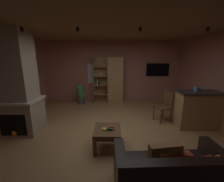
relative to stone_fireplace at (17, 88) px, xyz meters
name	(u,v)px	position (x,y,z in m)	size (l,w,h in m)	color
floor	(112,133)	(2.41, -0.05, -1.21)	(5.93, 5.77, 0.02)	#A37A4C
wall_back	(113,72)	(2.41, 2.86, 0.13)	(6.05, 0.06, 2.65)	#AD7060
ceiling	(112,26)	(2.41, -0.05, 1.46)	(5.93, 5.77, 0.02)	brown
window_pane_back	(94,73)	(1.60, 2.83, 0.07)	(0.58, 0.01, 0.85)	white
stone_fireplace	(17,88)	(0.00, 0.00, 0.00)	(1.02, 0.84, 2.65)	tan
bookshelf_cabinet	(113,81)	(2.45, 2.59, -0.22)	(1.26, 0.41, 1.96)	#A87F51
kitchen_bar_counter	(201,110)	(4.93, 0.29, -0.67)	(1.35, 0.58, 1.05)	#A87F51
tissue_box	(197,89)	(4.78, 0.35, -0.09)	(0.12, 0.12, 0.11)	#598CBF
leather_couch	(172,178)	(3.30, -1.85, -0.88)	(1.64, 0.93, 0.84)	black
coffee_table	(107,133)	(2.32, -0.70, -0.84)	(0.58, 0.63, 0.45)	brown
table_book_0	(104,129)	(2.26, -0.73, -0.73)	(0.11, 0.09, 0.02)	gold
table_book_1	(110,128)	(2.38, -0.74, -0.71)	(0.14, 0.09, 0.03)	#387247
table_book_2	(111,126)	(2.39, -0.70, -0.69)	(0.12, 0.09, 0.02)	#B22D2D
dining_chair	(165,105)	(4.06, 0.69, -0.67)	(0.54, 0.54, 0.92)	brown
potted_floor_plant	(81,94)	(1.07, 2.32, -0.75)	(0.36, 0.32, 0.84)	#4C4C51
wall_mounted_tv	(158,70)	(4.39, 2.80, 0.23)	(0.98, 0.06, 0.55)	black
track_light_spot_0	(22,29)	(0.41, -0.15, 1.38)	(0.07, 0.07, 0.09)	black
track_light_spot_1	(78,29)	(1.65, -0.14, 1.38)	(0.07, 0.07, 0.09)	black
track_light_spot_2	(140,29)	(3.05, -0.13, 1.38)	(0.07, 0.07, 0.09)	black
track_light_spot_3	(208,29)	(4.53, -0.15, 1.38)	(0.07, 0.07, 0.09)	black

